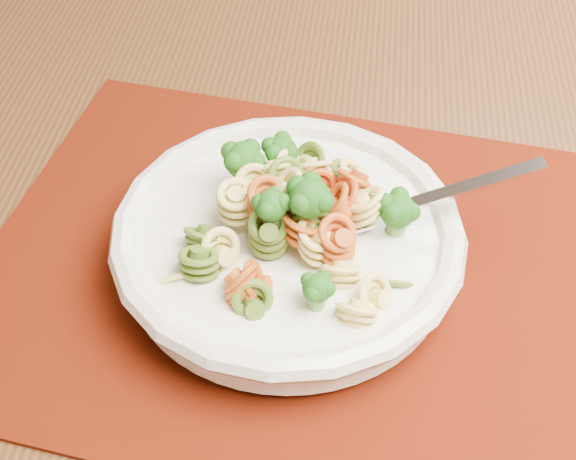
% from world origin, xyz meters
% --- Properties ---
extents(dining_table, '(1.55, 1.22, 0.73)m').
position_xyz_m(dining_table, '(-0.47, -0.23, 0.63)').
color(dining_table, '#533017').
rests_on(dining_table, ground).
extents(placemat, '(0.53, 0.44, 0.00)m').
position_xyz_m(placemat, '(-0.41, -0.29, 0.74)').
color(placemat, '#4D1003').
rests_on(placemat, dining_table).
extents(pasta_bowl, '(0.25, 0.25, 0.05)m').
position_xyz_m(pasta_bowl, '(-0.42, -0.30, 0.77)').
color(pasta_bowl, white).
rests_on(pasta_bowl, placemat).
extents(pasta_broccoli_heap, '(0.22, 0.22, 0.06)m').
position_xyz_m(pasta_broccoli_heap, '(-0.42, -0.30, 0.78)').
color(pasta_broccoli_heap, '#EDD575').
rests_on(pasta_broccoli_heap, pasta_bowl).
extents(fork, '(0.17, 0.11, 0.08)m').
position_xyz_m(fork, '(-0.38, -0.28, 0.78)').
color(fork, silver).
rests_on(fork, pasta_bowl).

